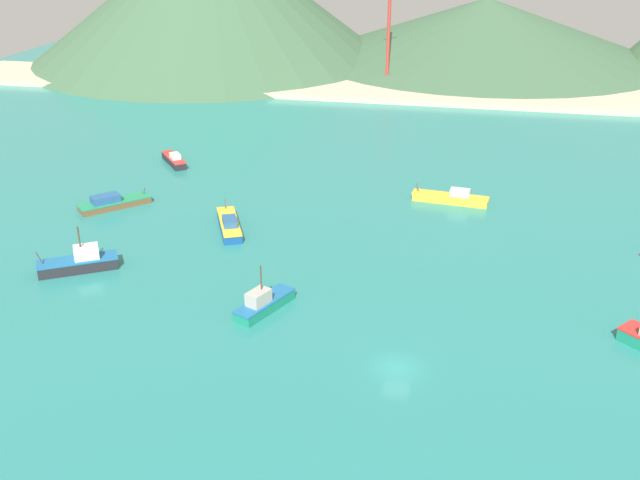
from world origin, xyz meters
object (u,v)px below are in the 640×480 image
fishing_boat_2 (174,160)px  fishing_boat_1 (263,303)px  fishing_boat_3 (80,262)px  radio_tower (389,9)px  fishing_boat_6 (229,224)px  fishing_boat_7 (451,198)px  fishing_boat_5 (113,202)px

fishing_boat_2 → fishing_boat_1: bearing=-57.6°
fishing_boat_1 → fishing_boat_3: size_ratio=0.88×
fishing_boat_2 → radio_tower: radio_tower is taller
fishing_boat_3 → fishing_boat_1: bearing=-11.5°
fishing_boat_6 → radio_tower: (10.16, 90.51, 17.48)m
fishing_boat_3 → fishing_boat_7: bearing=36.3°
fishing_boat_1 → radio_tower: (-0.25, 110.46, 17.33)m
fishing_boat_1 → fishing_boat_5: 38.19m
fishing_boat_2 → radio_tower: size_ratio=0.21×
fishing_boat_1 → fishing_boat_6: size_ratio=0.78×
fishing_boat_3 → fishing_boat_2: bearing=96.1°
fishing_boat_6 → radio_tower: size_ratio=0.29×
fishing_boat_3 → fishing_boat_5: size_ratio=0.99×
fishing_boat_3 → radio_tower: bearing=77.3°
fishing_boat_1 → fishing_boat_5: fishing_boat_1 is taller
fishing_boat_6 → fishing_boat_7: size_ratio=0.92×
fishing_boat_2 → radio_tower: 73.68m
fishing_boat_7 → radio_tower: size_ratio=0.32×
fishing_boat_2 → fishing_boat_7: (46.69, -8.52, 0.02)m
radio_tower → fishing_boat_7: bearing=-75.9°
fishing_boat_2 → fishing_boat_5: 20.35m
fishing_boat_6 → fishing_boat_7: (28.77, 16.16, -0.01)m
fishing_boat_3 → fishing_boat_5: bearing=105.5°
fishing_boat_5 → fishing_boat_7: 49.25m
fishing_boat_2 → fishing_boat_5: (-1.13, -20.32, -0.00)m
fishing_boat_3 → fishing_boat_6: fishing_boat_3 is taller
fishing_boat_7 → fishing_boat_3: bearing=-143.7°
fishing_boat_5 → radio_tower: size_ratio=0.26×
fishing_boat_1 → radio_tower: 111.81m
fishing_boat_1 → fishing_boat_3: fishing_boat_3 is taller
fishing_boat_1 → fishing_boat_5: (-29.45, 24.32, -0.19)m
fishing_boat_5 → radio_tower: bearing=71.3°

